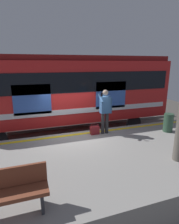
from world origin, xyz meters
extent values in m
plane|color=#4C4742|center=(0.00, 0.00, 0.00)|extent=(25.11, 25.11, 0.00)
cube|color=gray|center=(0.00, 2.26, 0.47)|extent=(12.69, 4.51, 0.94)
cube|color=yellow|center=(0.00, 0.30, 0.95)|extent=(12.44, 0.16, 0.01)
cube|color=slate|center=(0.00, -1.65, 0.08)|extent=(16.50, 0.08, 0.16)
cube|color=slate|center=(0.00, -3.09, 0.08)|extent=(16.50, 0.08, 0.16)
cube|color=red|center=(-0.26, -2.37, 2.41)|extent=(10.42, 2.92, 2.91)
cube|color=maroon|center=(-0.26, -2.37, 3.98)|extent=(10.22, 2.68, 0.24)
cube|color=black|center=(-0.26, -0.90, 2.92)|extent=(9.90, 0.03, 0.90)
cube|color=silver|center=(-0.26, -0.90, 1.61)|extent=(9.90, 0.03, 0.24)
cube|color=#3359B2|center=(-2.09, -0.89, 2.26)|extent=(1.56, 0.02, 1.29)
cube|color=#3359B2|center=(1.56, -0.89, 2.26)|extent=(1.56, 0.02, 1.29)
cylinder|color=black|center=(3.12, -3.54, 0.58)|extent=(0.84, 0.12, 0.84)
cylinder|color=black|center=(-3.65, -1.20, 0.58)|extent=(0.84, 0.12, 0.84)
cylinder|color=black|center=(-3.65, -3.54, 0.58)|extent=(0.84, 0.12, 0.84)
cylinder|color=#262628|center=(-1.25, 0.53, 1.38)|extent=(0.14, 0.14, 0.87)
cylinder|color=#262628|center=(-1.07, 0.53, 1.38)|extent=(0.14, 0.14, 0.87)
cube|color=#2D517F|center=(-1.16, 0.53, 2.15)|extent=(0.40, 0.24, 0.68)
sphere|color=#2D517F|center=(-1.16, 0.37, 2.47)|extent=(0.20, 0.20, 0.20)
sphere|color=beige|center=(-1.16, 0.53, 2.64)|extent=(0.22, 0.22, 0.22)
cylinder|color=#2D517F|center=(-1.41, 0.53, 2.08)|extent=(0.09, 0.09, 0.61)
cylinder|color=#2D517F|center=(-0.93, 0.61, 2.44)|extent=(0.09, 0.42, 0.33)
cube|color=black|center=(-0.93, 0.71, 2.60)|extent=(0.07, 0.02, 0.15)
cube|color=maroon|center=(-0.74, 0.50, 1.11)|extent=(0.36, 0.19, 0.33)
torus|color=maroon|center=(-0.74, 0.50, 1.33)|extent=(0.33, 0.33, 0.02)
cube|color=brown|center=(2.21, 3.88, 1.39)|extent=(1.43, 0.44, 0.08)
cube|color=brown|center=(2.21, 3.69, 1.64)|extent=(1.43, 0.06, 0.40)
cube|color=#333338|center=(1.64, 3.88, 1.17)|extent=(0.06, 0.40, 0.45)
cylinder|color=#2D4C38|center=(-3.78, 1.20, 1.33)|extent=(0.39, 0.39, 0.78)
camera|label=1|loc=(1.74, 7.11, 3.75)|focal=29.55mm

